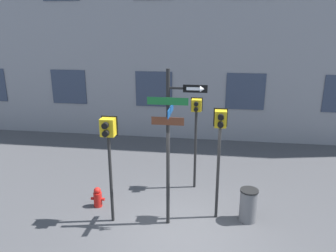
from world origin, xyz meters
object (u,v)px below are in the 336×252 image
at_px(pedestrian_signal_right, 220,135).
at_px(trash_bin, 248,205).
at_px(pedestrian_signal_left, 109,140).
at_px(fire_hydrant, 98,197).
at_px(street_sign_pole, 171,136).
at_px(pedestrian_signal_across, 196,120).

bearing_deg(pedestrian_signal_right, trash_bin, -2.43).
xyz_separation_m(pedestrian_signal_left, fire_hydrant, (-0.64, 0.65, -1.98)).
distance_m(street_sign_pole, pedestrian_signal_right, 1.26).
bearing_deg(pedestrian_signal_left, fire_hydrant, 134.69).
relative_size(street_sign_pole, trash_bin, 4.48).
xyz_separation_m(street_sign_pole, pedestrian_signal_across, (0.48, 2.11, -0.18)).
distance_m(street_sign_pole, pedestrian_signal_left, 1.55).
relative_size(street_sign_pole, pedestrian_signal_across, 1.39).
height_order(pedestrian_signal_left, pedestrian_signal_across, pedestrian_signal_across).
relative_size(pedestrian_signal_right, fire_hydrant, 5.08).
distance_m(pedestrian_signal_right, trash_bin, 2.05).
xyz_separation_m(street_sign_pole, trash_bin, (1.99, 0.43, -1.96)).
relative_size(street_sign_pole, pedestrian_signal_right, 1.34).
height_order(street_sign_pole, pedestrian_signal_right, street_sign_pole).
xyz_separation_m(pedestrian_signal_right, fire_hydrant, (-3.35, 0.08, -2.05)).
bearing_deg(street_sign_pole, pedestrian_signal_across, 77.26).
xyz_separation_m(pedestrian_signal_left, pedestrian_signal_across, (2.01, 2.22, -0.03)).
bearing_deg(fire_hydrant, trash_bin, -1.63).
distance_m(pedestrian_signal_left, fire_hydrant, 2.18).
relative_size(pedestrian_signal_right, pedestrian_signal_across, 1.03).
distance_m(pedestrian_signal_left, pedestrian_signal_right, 2.76).
distance_m(pedestrian_signal_right, pedestrian_signal_across, 1.79).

